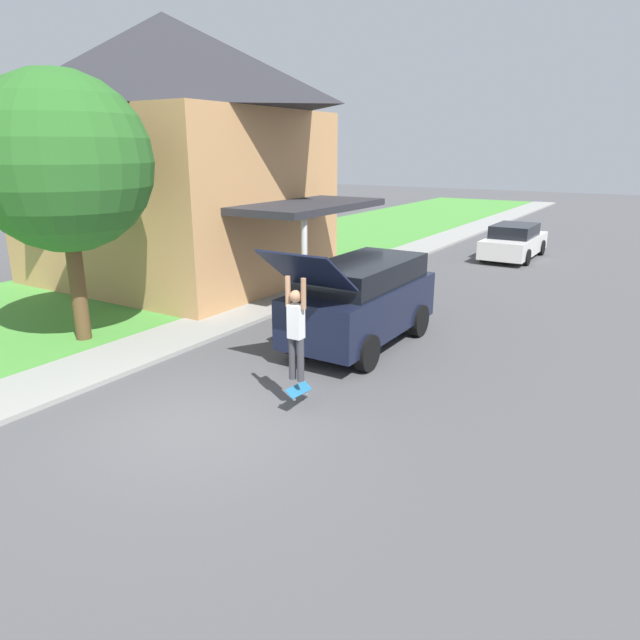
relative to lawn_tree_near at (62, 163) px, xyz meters
name	(u,v)px	position (x,y,z in m)	size (l,w,h in m)	color
ground_plane	(196,422)	(5.33, -1.70, -4.18)	(120.00, 120.00, 0.00)	#49494C
lawn	(146,290)	(-2.67, 4.30, -4.14)	(10.00, 80.00, 0.08)	#478E38
sidewalk	(252,309)	(1.73, 4.30, -4.13)	(1.80, 80.00, 0.10)	gray
house	(172,148)	(-2.92, 6.11, 0.35)	(11.44, 8.02, 8.53)	tan
lawn_tree_near	(62,163)	(0.00, 0.00, 0.00)	(3.98, 3.98, 6.11)	brown
suv_parked	(362,300)	(5.80, 3.36, -3.07)	(2.03, 5.12, 2.65)	black
car_down_street	(514,242)	(5.98, 16.75, -3.48)	(1.94, 4.57, 1.44)	silver
skateboarder	(296,328)	(6.51, -0.37, -2.65)	(0.41, 0.21, 1.85)	#38383D
skateboard	(299,390)	(6.48, -0.28, -3.84)	(0.30, 0.77, 0.31)	#236B99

